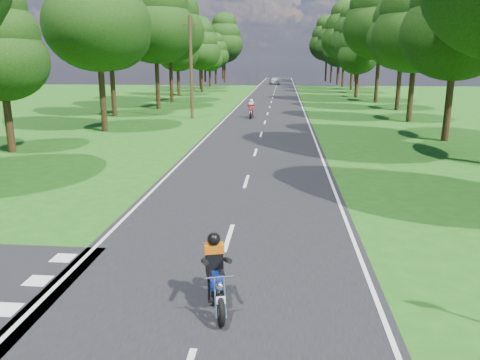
# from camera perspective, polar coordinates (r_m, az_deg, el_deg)

# --- Properties ---
(ground) EXTENTS (160.00, 160.00, 0.00)m
(ground) POSITION_cam_1_polar(r_m,az_deg,el_deg) (10.79, -2.63, -10.97)
(ground) COLOR #1C5012
(ground) RESTS_ON ground
(main_road) EXTENTS (7.00, 140.00, 0.02)m
(main_road) POSITION_cam_1_polar(r_m,az_deg,el_deg) (59.84, 3.99, 9.95)
(main_road) COLOR black
(main_road) RESTS_ON ground
(road_markings) EXTENTS (7.40, 140.00, 0.01)m
(road_markings) POSITION_cam_1_polar(r_m,az_deg,el_deg) (57.98, 3.81, 9.82)
(road_markings) COLOR silver
(road_markings) RESTS_ON main_road
(treeline) EXTENTS (40.00, 115.35, 14.78)m
(treeline) POSITION_cam_1_polar(r_m,az_deg,el_deg) (69.81, 5.55, 17.32)
(treeline) COLOR black
(treeline) RESTS_ON ground
(telegraph_pole) EXTENTS (1.20, 0.26, 8.00)m
(telegraph_pole) POSITION_cam_1_polar(r_m,az_deg,el_deg) (38.37, -5.99, 13.51)
(telegraph_pole) COLOR #382616
(telegraph_pole) RESTS_ON ground
(rider_near_blue) EXTENTS (0.99, 1.79, 1.42)m
(rider_near_blue) POSITION_cam_1_polar(r_m,az_deg,el_deg) (9.06, -3.02, -11.05)
(rider_near_blue) COLOR #0D2A97
(rider_near_blue) RESTS_ON main_road
(rider_far_red) EXTENTS (0.62, 1.83, 1.53)m
(rider_far_red) POSITION_cam_1_polar(r_m,az_deg,el_deg) (38.64, 1.37, 8.70)
(rider_far_red) COLOR #A20C13
(rider_far_red) RESTS_ON main_road
(distant_car) EXTENTS (2.34, 4.48, 1.45)m
(distant_car) POSITION_cam_1_polar(r_m,az_deg,el_deg) (93.89, 4.21, 12.00)
(distant_car) COLOR silver
(distant_car) RESTS_ON main_road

